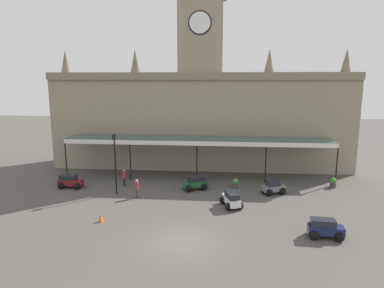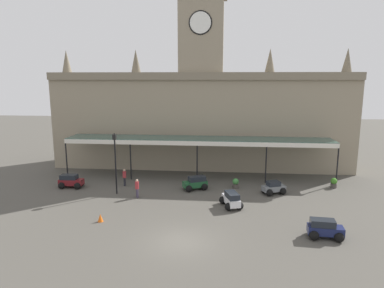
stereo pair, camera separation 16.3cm
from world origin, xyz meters
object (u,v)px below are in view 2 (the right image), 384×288
at_px(car_white_estate, 231,200).
at_px(planter_by_canopy, 334,183).
at_px(traffic_cone, 100,218).
at_px(car_maroon_estate, 71,182).
at_px(car_grey_sedan, 274,188).
at_px(pedestrian_near_entrance, 124,177).
at_px(pedestrian_crossing_forecourt, 137,188).
at_px(car_green_estate, 195,184).
at_px(car_navy_estate, 325,230).
at_px(victorian_lamppost, 115,157).
at_px(planter_near_kerb, 236,183).

distance_m(car_white_estate, planter_by_canopy, 11.47).
bearing_deg(traffic_cone, car_white_estate, 21.90).
bearing_deg(car_maroon_estate, traffic_cone, -53.19).
xyz_separation_m(car_white_estate, car_grey_sedan, (3.87, 3.59, -0.06)).
distance_m(pedestrian_near_entrance, traffic_cone, 8.56).
bearing_deg(car_white_estate, pedestrian_crossing_forecourt, 169.98).
height_order(car_white_estate, pedestrian_near_entrance, pedestrian_near_entrance).
distance_m(car_grey_sedan, pedestrian_crossing_forecourt, 12.22).
xyz_separation_m(car_green_estate, pedestrian_crossing_forecourt, (-4.89, -2.68, 0.34)).
bearing_deg(planter_by_canopy, car_maroon_estate, -174.87).
relative_size(car_green_estate, pedestrian_near_entrance, 1.45).
relative_size(pedestrian_crossing_forecourt, planter_by_canopy, 1.74).
distance_m(car_navy_estate, victorian_lamppost, 18.06).
bearing_deg(car_green_estate, car_navy_estate, -44.62).
relative_size(pedestrian_crossing_forecourt, traffic_cone, 2.84).
height_order(car_maroon_estate, pedestrian_near_entrance, pedestrian_near_entrance).
xyz_separation_m(car_green_estate, car_navy_estate, (9.26, -9.14, 0.00)).
xyz_separation_m(car_maroon_estate, pedestrian_near_entrance, (4.96, 1.01, 0.34)).
height_order(victorian_lamppost, planter_near_kerb, victorian_lamppost).
bearing_deg(car_white_estate, car_maroon_estate, 166.47).
distance_m(car_green_estate, planter_near_kerb, 3.85).
distance_m(car_white_estate, pedestrian_near_entrance, 11.24).
relative_size(pedestrian_crossing_forecourt, planter_near_kerb, 1.74).
distance_m(car_green_estate, pedestrian_near_entrance, 6.98).
xyz_separation_m(car_grey_sedan, victorian_lamppost, (-14.14, -1.28, 2.91)).
height_order(pedestrian_crossing_forecourt, planter_by_canopy, pedestrian_crossing_forecourt).
height_order(car_navy_estate, traffic_cone, car_navy_estate).
distance_m(car_green_estate, pedestrian_crossing_forecourt, 5.58).
height_order(car_green_estate, victorian_lamppost, victorian_lamppost).
distance_m(car_grey_sedan, planter_by_canopy, 6.40).
distance_m(car_maroon_estate, car_grey_sedan, 19.05).
height_order(victorian_lamppost, planter_by_canopy, victorian_lamppost).
xyz_separation_m(pedestrian_crossing_forecourt, planter_near_kerb, (8.66, 3.45, -0.42)).
xyz_separation_m(car_grey_sedan, planter_by_canopy, (5.96, 2.31, -0.01)).
bearing_deg(pedestrian_crossing_forecourt, car_white_estate, -10.02).
xyz_separation_m(car_maroon_estate, car_white_estate, (15.18, -3.65, 0.00)).
height_order(victorian_lamppost, traffic_cone, victorian_lamppost).
bearing_deg(car_white_estate, victorian_lamppost, 167.35).
relative_size(car_grey_sedan, car_navy_estate, 0.96).
bearing_deg(planter_by_canopy, pedestrian_crossing_forecourt, -166.08).
height_order(car_maroon_estate, planter_by_canopy, car_maroon_estate).
bearing_deg(car_white_estate, car_navy_estate, -39.95).
height_order(car_white_estate, pedestrian_crossing_forecourt, pedestrian_crossing_forecourt).
bearing_deg(car_grey_sedan, car_green_estate, 175.73).
height_order(car_white_estate, planter_near_kerb, car_white_estate).
bearing_deg(car_maroon_estate, planter_near_kerb, 4.50).
xyz_separation_m(pedestrian_near_entrance, traffic_cone, (0.65, -8.51, -0.62)).
bearing_deg(car_white_estate, planter_by_canopy, 30.96).
xyz_separation_m(car_white_estate, car_navy_estate, (5.99, -5.01, 0.00)).
bearing_deg(car_maroon_estate, pedestrian_near_entrance, 11.56).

